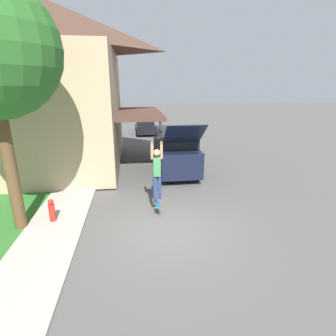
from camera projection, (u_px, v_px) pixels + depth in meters
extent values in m
plane|color=#54514F|center=(168.00, 228.00, 8.48)|extent=(120.00, 120.00, 0.00)
cube|color=#ADA89E|center=(84.00, 172.00, 13.68)|extent=(1.80, 80.00, 0.10)
cube|color=tan|center=(15.00, 111.00, 14.01)|extent=(10.79, 8.76, 6.05)
cube|color=#4C3328|center=(137.00, 113.00, 14.90)|extent=(2.60, 6.13, 0.20)
cylinder|color=silver|center=(161.00, 146.00, 13.41)|extent=(0.16, 0.16, 2.70)
cylinder|color=brown|center=(10.00, 163.00, 7.75)|extent=(0.36, 0.36, 4.21)
cube|color=black|center=(175.00, 155.00, 13.72)|extent=(1.89, 4.53, 1.22)
cube|color=black|center=(175.00, 137.00, 13.54)|extent=(1.74, 3.54, 0.68)
cylinder|color=black|center=(156.00, 158.00, 15.10)|extent=(0.24, 0.76, 0.76)
cylinder|color=black|center=(186.00, 157.00, 15.33)|extent=(0.24, 0.76, 0.76)
cylinder|color=black|center=(161.00, 174.00, 12.44)|extent=(0.24, 0.76, 0.76)
cylinder|color=black|center=(198.00, 172.00, 12.67)|extent=(0.24, 0.76, 0.76)
cube|color=black|center=(184.00, 134.00, 11.08)|extent=(1.66, 1.43, 1.02)
cube|color=black|center=(145.00, 127.00, 25.04)|extent=(1.73, 4.37, 0.72)
cube|color=black|center=(145.00, 121.00, 24.76)|extent=(1.53, 2.27, 0.48)
cylinder|color=black|center=(136.00, 128.00, 26.24)|extent=(0.20, 0.65, 0.65)
cylinder|color=black|center=(153.00, 128.00, 26.46)|extent=(0.20, 0.65, 0.65)
cylinder|color=black|center=(137.00, 132.00, 23.77)|extent=(0.20, 0.65, 0.65)
cylinder|color=black|center=(155.00, 132.00, 23.98)|extent=(0.20, 0.65, 0.65)
cylinder|color=navy|center=(155.00, 188.00, 9.14)|extent=(0.13, 0.13, 0.86)
cylinder|color=navy|center=(160.00, 187.00, 9.17)|extent=(0.13, 0.13, 0.86)
cube|color=#337042|center=(157.00, 167.00, 8.93)|extent=(0.25, 0.20, 0.66)
sphere|color=#9E7051|center=(157.00, 153.00, 8.78)|extent=(0.24, 0.24, 0.24)
cylinder|color=#9E7051|center=(152.00, 151.00, 8.73)|extent=(0.09, 0.09, 0.59)
cylinder|color=#9E7051|center=(161.00, 150.00, 8.77)|extent=(0.09, 0.09, 0.59)
cube|color=#236B99|center=(158.00, 205.00, 9.34)|extent=(0.20, 0.78, 0.17)
cylinder|color=silver|center=(154.00, 203.00, 9.56)|extent=(0.03, 0.06, 0.06)
cylinder|color=silver|center=(158.00, 205.00, 9.60)|extent=(0.03, 0.06, 0.06)
cylinder|color=silver|center=(156.00, 208.00, 9.09)|extent=(0.03, 0.06, 0.06)
cylinder|color=silver|center=(160.00, 210.00, 9.14)|extent=(0.03, 0.06, 0.06)
cylinder|color=red|center=(52.00, 213.00, 8.63)|extent=(0.20, 0.20, 0.58)
sphere|color=red|center=(51.00, 202.00, 8.52)|extent=(0.18, 0.18, 0.18)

